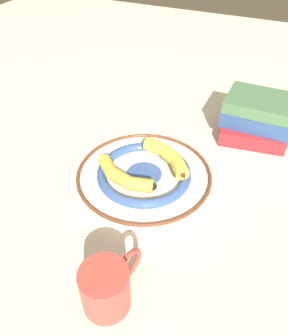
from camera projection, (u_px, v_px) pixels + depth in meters
The scene contains 6 objects.
ground_plane at pixel (136, 174), 0.82m from camera, with size 2.80×2.80×0.00m, color beige.
decorative_bowl at pixel (144, 175), 0.79m from camera, with size 0.33×0.33×0.04m.
banana_a at pixel (122, 176), 0.74m from camera, with size 0.17×0.08×0.03m.
banana_b at pixel (169, 157), 0.79m from camera, with size 0.15×0.11×0.03m.
book_stack at pixel (257, 118), 0.91m from camera, with size 0.20×0.17×0.12m.
coffee_mug at pixel (107, 287), 0.54m from camera, with size 0.08×0.13×0.09m.
Camera 1 is at (-0.27, 0.55, 0.55)m, focal length 35.00 mm.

